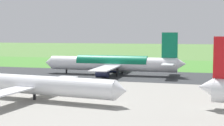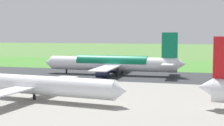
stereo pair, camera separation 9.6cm
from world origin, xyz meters
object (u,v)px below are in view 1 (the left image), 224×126
airliner_parked_mid (33,84)px  traffic_cone_orange (85,65)px  airliner_main (113,63)px  no_stopping_sign (94,62)px

airliner_parked_mid → traffic_cone_orange: 86.33m
traffic_cone_orange → airliner_main: bearing=124.9°
airliner_main → airliner_parked_mid: size_ratio=1.19×
no_stopping_sign → traffic_cone_orange: size_ratio=4.73×
airliner_main → traffic_cone_orange: bearing=-55.1°
airliner_main → traffic_cone_orange: 42.01m
airliner_parked_mid → traffic_cone_orange: (18.68, -84.22, -3.36)m
airliner_main → no_stopping_sign: airliner_main is taller
airliner_parked_mid → no_stopping_sign: 85.77m
airliner_main → no_stopping_sign: bearing=-60.7°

